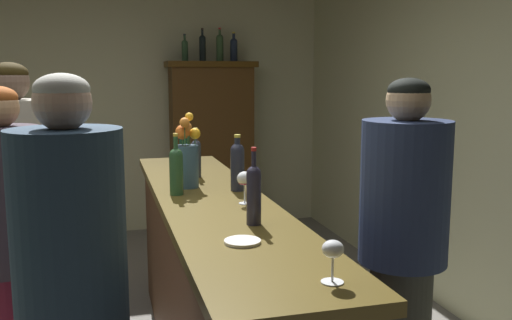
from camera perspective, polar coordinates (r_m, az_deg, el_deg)
wall_back at (r=6.06m, az=-16.19°, el=4.93°), size 4.94×0.12×2.61m
bar_counter at (r=3.07m, az=-4.35°, el=-13.27°), size 0.56×2.93×1.04m
display_cabinet at (r=5.91m, az=-4.56°, el=1.60°), size 0.92×0.40×1.80m
wine_bottle_merlot at (r=3.48m, az=-6.13°, el=0.38°), size 0.06×0.06×0.31m
wine_bottle_chardonnay at (r=2.98m, az=-8.16°, el=-0.91°), size 0.07×0.07×0.33m
wine_bottle_malbec at (r=3.06m, az=-1.91°, el=-0.44°), size 0.08×0.08×0.31m
wine_bottle_riesling at (r=2.37m, az=-0.22°, el=-3.30°), size 0.06×0.06×0.33m
wine_bottle_rose at (r=3.97m, az=-7.35°, el=1.54°), size 0.07×0.07×0.32m
wine_glass_front at (r=2.74m, az=-1.17°, el=-2.06°), size 0.08×0.08×0.16m
wine_glass_mid at (r=1.74m, az=7.86°, el=-9.26°), size 0.07×0.07×0.14m
flower_arrangement at (r=3.16m, az=-7.13°, el=0.36°), size 0.15×0.16×0.42m
cheese_plate at (r=2.14m, az=-1.39°, el=-8.33°), size 0.14×0.14×0.01m
display_bottle_left at (r=5.83m, az=-7.28°, el=11.16°), size 0.06×0.06×0.27m
display_bottle_midleft at (r=5.86m, az=-5.49°, el=11.45°), size 0.07×0.07×0.33m
display_bottle_center at (r=5.89m, az=-3.72°, el=11.50°), size 0.07×0.07×0.34m
display_bottle_midright at (r=5.92m, az=-2.28°, el=11.33°), size 0.08×0.08×0.30m
patron_in_navy at (r=1.89m, az=-18.14°, el=-15.16°), size 0.34×0.34×1.68m
patron_near_entrance at (r=3.34m, az=-23.20°, el=-4.46°), size 0.39×0.39×1.74m
patron_in_grey at (r=3.91m, az=-19.64°, el=-3.96°), size 0.37×0.37×1.55m
patron_by_cabinet at (r=2.65m, az=-24.05°, el=-9.05°), size 0.32×0.32×1.63m
bartender at (r=2.54m, az=14.71°, el=-9.18°), size 0.38×0.38×1.66m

